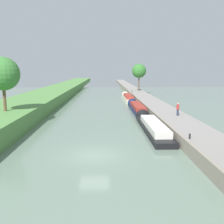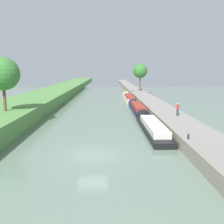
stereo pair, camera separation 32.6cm
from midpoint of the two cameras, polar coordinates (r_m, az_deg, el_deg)
name	(u,v)px [view 2 (the right image)]	position (r m, az deg, el deg)	size (l,w,h in m)	color
ground_plane	(93,155)	(20.70, -4.05, -9.93)	(160.00, 160.00, 0.00)	slate
right_towpath	(211,148)	(22.32, 22.46, -7.67)	(4.06, 260.00, 1.12)	gray
stone_quay	(185,147)	(21.55, 17.15, -7.90)	(0.25, 260.00, 1.17)	gray
narrowboat_black	(151,126)	(29.32, 9.38, -3.13)	(2.10, 14.34, 2.00)	black
narrowboat_navy	(137,107)	(43.29, 6.04, 1.13)	(1.94, 14.15, 1.85)	#141E42
narrowboat_cream	(129,97)	(58.54, 4.05, 3.45)	(1.87, 14.87, 1.80)	beige
tree_rightbank_midnear	(140,71)	(69.85, 6.73, 9.47)	(3.94, 3.94, 7.54)	brown
tree_leftbank_downstream	(3,74)	(31.72, -23.86, 8.13)	(3.93, 3.93, 6.40)	brown
person_walking	(178,109)	(32.67, 15.34, 0.68)	(0.34, 0.34, 1.66)	#282D42
mooring_bollard_near	(188,137)	(22.06, 17.78, -5.47)	(0.16, 0.16, 0.45)	black
mooring_bollard_far	(133,91)	(65.54, 5.08, 4.83)	(0.16, 0.16, 0.45)	black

